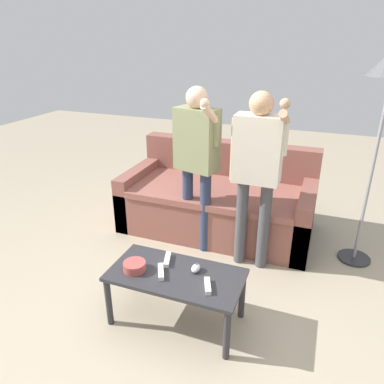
% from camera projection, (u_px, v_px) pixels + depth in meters
% --- Properties ---
extents(ground_plane, '(12.00, 12.00, 0.00)m').
position_uv_depth(ground_plane, '(179.00, 319.00, 2.58)').
color(ground_plane, tan).
extents(couch, '(1.87, 0.95, 0.83)m').
position_uv_depth(couch, '(219.00, 201.00, 3.73)').
color(couch, brown).
rests_on(couch, ground).
extents(coffee_table, '(0.90, 0.46, 0.39)m').
position_uv_depth(coffee_table, '(176.00, 281.00, 2.45)').
color(coffee_table, '#2D2D33').
rests_on(coffee_table, ground).
extents(snack_bowl, '(0.15, 0.15, 0.06)m').
position_uv_depth(snack_bowl, '(135.00, 266.00, 2.45)').
color(snack_bowl, '#B24C47').
rests_on(snack_bowl, coffee_table).
extents(game_remote_nunchuk, '(0.06, 0.09, 0.05)m').
position_uv_depth(game_remote_nunchuk, '(196.00, 268.00, 2.44)').
color(game_remote_nunchuk, white).
rests_on(game_remote_nunchuk, coffee_table).
extents(player_right, '(0.44, 0.28, 1.48)m').
position_uv_depth(player_right, '(257.00, 163.00, 2.85)').
color(player_right, '#47474C').
rests_on(player_right, ground).
extents(player_center, '(0.43, 0.39, 1.48)m').
position_uv_depth(player_center, '(197.00, 152.00, 3.11)').
color(player_center, '#2D3856').
rests_on(player_center, ground).
extents(game_remote_wand_near, '(0.09, 0.15, 0.03)m').
position_uv_depth(game_remote_wand_near, '(208.00, 286.00, 2.29)').
color(game_remote_wand_near, white).
rests_on(game_remote_wand_near, coffee_table).
extents(game_remote_wand_far, '(0.11, 0.16, 0.03)m').
position_uv_depth(game_remote_wand_far, '(161.00, 272.00, 2.42)').
color(game_remote_wand_far, white).
rests_on(game_remote_wand_far, coffee_table).
extents(game_remote_wand_spare, '(0.08, 0.16, 0.03)m').
position_uv_depth(game_remote_wand_spare, '(167.00, 260.00, 2.55)').
color(game_remote_wand_spare, white).
rests_on(game_remote_wand_spare, coffee_table).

